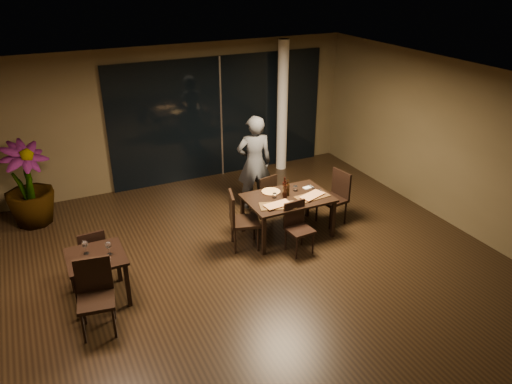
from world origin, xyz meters
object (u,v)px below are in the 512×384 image
(bottle_c, at_px, (285,186))
(bottle_b, at_px, (288,188))
(diner, at_px, (254,163))
(bottle_a, at_px, (285,189))
(chair_side_near, at_px, (95,292))
(main_table, at_px, (288,201))
(side_table, at_px, (97,263))
(chair_side_far, at_px, (92,252))
(chair_main_far, at_px, (265,193))
(chair_main_right, at_px, (336,194))
(chair_main_left, at_px, (239,218))
(potted_plant, at_px, (28,185))
(chair_main_near, at_px, (297,224))

(bottle_c, bearing_deg, bottle_b, -42.99)
(diner, bearing_deg, bottle_a, 102.04)
(chair_side_near, height_order, bottle_a, bottle_a)
(main_table, bearing_deg, chair_side_near, -162.41)
(side_table, relative_size, chair_side_far, 0.92)
(chair_main_far, xyz_separation_m, bottle_c, (0.03, -0.72, 0.44))
(chair_main_right, bearing_deg, bottle_a, -96.86)
(chair_main_left, relative_size, chair_side_near, 1.01)
(bottle_b, bearing_deg, diner, 94.08)
(chair_side_far, bearing_deg, chair_main_right, 175.97)
(potted_plant, bearing_deg, chair_main_far, -21.62)
(chair_main_right, bearing_deg, bottle_b, -99.22)
(chair_main_near, relative_size, bottle_b, 2.94)
(potted_plant, bearing_deg, bottle_a, -30.74)
(chair_main_left, bearing_deg, bottle_b, -68.82)
(chair_side_near, xyz_separation_m, bottle_a, (3.47, 1.13, 0.34))
(diner, bearing_deg, main_table, 104.45)
(diner, relative_size, bottle_b, 6.36)
(chair_main_far, relative_size, bottle_c, 2.56)
(main_table, distance_m, chair_main_right, 1.06)
(chair_main_right, relative_size, diner, 0.53)
(chair_main_near, distance_m, bottle_c, 0.77)
(chair_side_far, height_order, potted_plant, potted_plant)
(bottle_b, bearing_deg, side_table, -170.76)
(bottle_b, bearing_deg, bottle_a, -149.36)
(side_table, bearing_deg, potted_plant, 103.97)
(chair_main_far, xyz_separation_m, bottle_b, (0.07, -0.76, 0.42))
(side_table, xyz_separation_m, chair_main_far, (3.35, 1.32, -0.14))
(chair_side_near, distance_m, bottle_b, 3.75)
(main_table, distance_m, potted_plant, 4.80)
(chair_side_far, bearing_deg, chair_main_near, 165.67)
(diner, height_order, bottle_a, diner)
(chair_main_right, bearing_deg, main_table, -96.13)
(chair_main_far, height_order, chair_main_left, chair_main_left)
(main_table, relative_size, potted_plant, 0.94)
(chair_side_near, height_order, potted_plant, potted_plant)
(chair_main_left, bearing_deg, diner, -19.13)
(chair_side_near, height_order, diner, diner)
(chair_side_far, xyz_separation_m, bottle_c, (3.37, 0.02, 0.43))
(side_table, xyz_separation_m, bottle_b, (3.42, 0.56, 0.28))
(bottle_a, height_order, bottle_c, bottle_c)
(side_table, bearing_deg, bottle_c, 10.02)
(chair_main_far, height_order, chair_side_far, chair_side_far)
(bottle_b, bearing_deg, bottle_c, 137.01)
(chair_main_left, xyz_separation_m, chair_main_right, (2.01, 0.09, -0.01))
(side_table, bearing_deg, chair_side_near, -101.36)
(side_table, xyz_separation_m, chair_main_left, (2.44, 0.46, -0.05))
(main_table, height_order, diner, diner)
(chair_side_near, xyz_separation_m, bottle_c, (3.50, 1.21, 0.35))
(chair_main_near, bearing_deg, bottle_c, 77.99)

